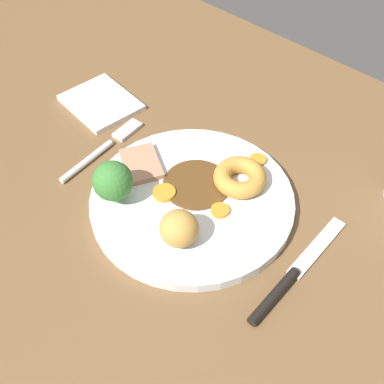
{
  "coord_description": "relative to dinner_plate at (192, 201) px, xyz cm",
  "views": [
    {
      "loc": [
        31.89,
        -29.92,
        54.3
      ],
      "look_at": [
        2.95,
        1.99,
        6.0
      ],
      "focal_mm": 48.52,
      "sensor_mm": 36.0,
      "label": 1
    }
  ],
  "objects": [
    {
      "name": "dining_table",
      "position": [
        -2.95,
        -1.99,
        -2.5
      ],
      "size": [
        120.0,
        84.0,
        3.6
      ],
      "primitive_type": "cube",
      "color": "brown",
      "rests_on": "ground"
    },
    {
      "name": "dinner_plate",
      "position": [
        0.0,
        0.0,
        0.0
      ],
      "size": [
        25.94,
        25.94,
        1.4
      ],
      "primitive_type": "cylinder",
      "color": "white",
      "rests_on": "dining_table"
    },
    {
      "name": "gravy_pool",
      "position": [
        -1.0,
        1.94,
        0.85
      ],
      "size": [
        8.7,
        8.7,
        0.3
      ],
      "primitive_type": "cylinder",
      "color": "#563819",
      "rests_on": "dinner_plate"
    },
    {
      "name": "meat_slice_main",
      "position": [
        -8.73,
        -0.41,
        1.1
      ],
      "size": [
        7.93,
        7.27,
        0.8
      ],
      "primitive_type": "cube",
      "rotation": [
        0.0,
        0.0,
        2.62
      ],
      "color": "tan",
      "rests_on": "dinner_plate"
    },
    {
      "name": "yorkshire_pudding",
      "position": [
        2.92,
        5.89,
        1.83
      ],
      "size": [
        6.83,
        6.83,
        2.26
      ],
      "primitive_type": "torus",
      "color": "#C68938",
      "rests_on": "dinner_plate"
    },
    {
      "name": "roast_potato_left",
      "position": [
        3.37,
        -5.9,
        2.85
      ],
      "size": [
        6.4,
        6.39,
        4.29
      ],
      "primitive_type": "ellipsoid",
      "rotation": [
        0.0,
        0.0,
        1.01
      ],
      "color": "#BC8C42",
      "rests_on": "dinner_plate"
    },
    {
      "name": "carrot_coin_front",
      "position": [
        2.18,
        10.8,
        0.92
      ],
      "size": [
        2.25,
        2.25,
        0.43
      ],
      "primitive_type": "cylinder",
      "color": "orange",
      "rests_on": "dinner_plate"
    },
    {
      "name": "carrot_coin_back",
      "position": [
        -3.1,
        -1.51,
        0.98
      ],
      "size": [
        2.9,
        2.9,
        0.56
      ],
      "primitive_type": "cylinder",
      "color": "orange",
      "rests_on": "dinner_plate"
    },
    {
      "name": "carrot_coin_side",
      "position": [
        4.14,
        0.56,
        0.95
      ],
      "size": [
        2.3,
        2.3,
        0.5
      ],
      "primitive_type": "cylinder",
      "color": "orange",
      "rests_on": "dinner_plate"
    },
    {
      "name": "broccoli_floret",
      "position": [
        -6.9,
        -6.71,
        4.04
      ],
      "size": [
        5.0,
        5.0,
        5.9
      ],
      "color": "#8CB766",
      "rests_on": "dinner_plate"
    },
    {
      "name": "fork",
      "position": [
        -15.99,
        -0.8,
        -0.31
      ],
      "size": [
        2.67,
        15.32,
        0.9
      ],
      "rotation": [
        0.0,
        0.0,
        1.65
      ],
      "color": "silver",
      "rests_on": "dining_table"
    },
    {
      "name": "knife",
      "position": [
        15.84,
        -0.76,
        -0.25
      ],
      "size": [
        1.95,
        18.53,
        1.2
      ],
      "rotation": [
        0.0,
        0.0,
        1.59
      ],
      "color": "black",
      "rests_on": "dining_table"
    },
    {
      "name": "folded_napkin",
      "position": [
        -23.96,
        5.55,
        -0.3
      ],
      "size": [
        12.01,
        10.27,
        0.8
      ],
      "primitive_type": "cube",
      "rotation": [
        0.0,
        0.0,
        -0.12
      ],
      "color": "white",
      "rests_on": "dining_table"
    }
  ]
}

